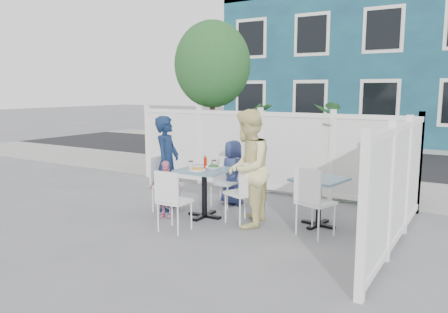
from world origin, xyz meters
The scene contains 30 objects.
ground centered at (0.00, 0.00, 0.00)m, with size 80.00×80.00×0.00m, color slate.
near_sidewalk centered at (0.00, 3.80, 0.01)m, with size 24.00×2.60×0.01m, color gray.
street centered at (0.00, 7.50, 0.00)m, with size 24.00×5.00×0.01m, color black.
far_sidewalk centered at (0.00, 10.60, 0.01)m, with size 24.00×1.60×0.01m, color gray.
building centered at (-0.50, 14.00, 3.00)m, with size 11.00×6.00×6.00m.
fence_back centered at (0.10, 2.40, 0.78)m, with size 5.86×0.08×1.60m.
fence_right centered at (3.00, 0.60, 0.78)m, with size 0.08×3.66×1.60m.
tree centered at (-1.60, 3.30, 2.59)m, with size 1.80×1.62×3.59m.
utility_cabinet centered at (-2.67, 4.00, 0.62)m, with size 0.67×0.48×1.24m, color yellow.
potted_shrub_a centered at (-0.39, 3.10, 0.87)m, with size 0.98×0.98×1.74m, color #154322.
potted_shrub_b centered at (1.84, 3.00, 0.89)m, with size 1.60×1.39×1.78m, color #154322.
main_table centered at (0.14, 0.38, 0.61)m, with size 0.76×0.76×0.78m.
spare_table centered at (1.85, 0.89, 0.56)m, with size 0.80×0.80×0.73m.
chair_left centered at (-0.67, 0.34, 0.53)m, with size 0.43×0.45×0.92m.
chair_right centered at (0.90, 0.37, 0.57)m, with size 0.56×0.57×0.97m.
chair_back centered at (0.06, 1.17, 0.50)m, with size 0.39×0.37×0.85m.
chair_near centered at (0.16, -0.49, 0.52)m, with size 0.42×0.40×0.90m.
chair_spare centered at (1.94, 0.36, 0.57)m, with size 0.55×0.54×0.97m.
man centered at (-0.64, 0.42, 0.80)m, with size 0.58×0.38×1.60m, color #101F3F.
woman centered at (0.93, 0.35, 0.87)m, with size 0.85×0.66×1.74m, color yellow.
boy centered at (0.13, 1.30, 0.57)m, with size 0.56×0.37×1.15m, color navy.
toddler centered at (-0.39, 0.07, 0.46)m, with size 0.54×0.22×0.92m, color pink.
plate_main centered at (0.11, 0.23, 0.79)m, with size 0.26×0.26×0.02m, color white.
plate_side centered at (-0.03, 0.46, 0.79)m, with size 0.20×0.20×0.01m, color white.
salad_bowl centered at (0.31, 0.39, 0.81)m, with size 0.24×0.24×0.06m, color white.
coffee_cup_a centered at (-0.07, 0.31, 0.84)m, with size 0.07×0.07×0.11m, color beige.
coffee_cup_b centered at (0.19, 0.58, 0.84)m, with size 0.07×0.07×0.11m, color beige.
ketchup_bottle centered at (0.10, 0.46, 0.87)m, with size 0.05×0.05×0.16m, color #B11204.
salt_shaker centered at (0.03, 0.63, 0.82)m, with size 0.03×0.03×0.07m, color white.
pepper_shaker centered at (0.10, 0.66, 0.82)m, with size 0.03×0.03×0.07m, color black.
Camera 1 is at (3.95, -5.25, 2.02)m, focal length 35.00 mm.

